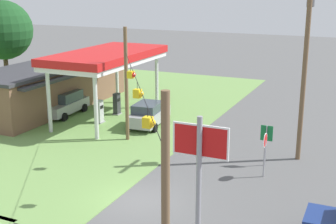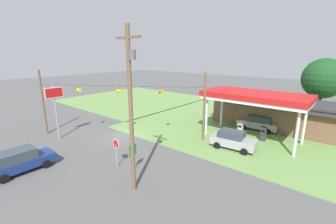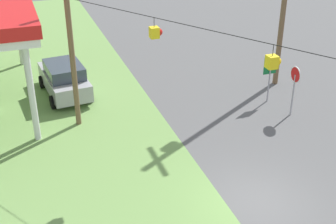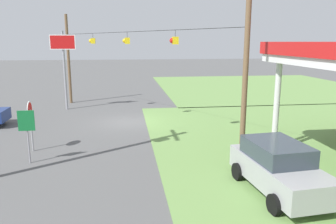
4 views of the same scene
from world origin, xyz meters
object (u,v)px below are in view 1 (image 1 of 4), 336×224
at_px(gas_station_canopy, 107,58).
at_px(stop_sign_roadside, 265,145).
at_px(fuel_pump_far, 117,105).
at_px(fuel_pump_near, 100,112).
at_px(stop_sign_overhead, 199,169).
at_px(gas_station_store, 51,86).
at_px(car_at_pumps_rear, 65,103).
at_px(utility_pole_main, 306,57).
at_px(car_at_pumps_front, 149,114).
at_px(route_sign, 266,137).
at_px(tree_behind_station, 3,30).

bearing_deg(gas_station_canopy, stop_sign_roadside, -114.92).
bearing_deg(fuel_pump_far, fuel_pump_near, 180.00).
relative_size(fuel_pump_near, stop_sign_overhead, 0.29).
xyz_separation_m(gas_station_canopy, gas_station_store, (1.01, 6.21, -2.91)).
distance_m(car_at_pumps_rear, utility_pole_main, 19.53).
distance_m(car_at_pumps_front, utility_pole_main, 12.54).
bearing_deg(fuel_pump_far, car_at_pumps_rear, 115.43).
relative_size(fuel_pump_near, route_sign, 0.74).
height_order(car_at_pumps_front, stop_sign_roadside, stop_sign_roadside).
bearing_deg(gas_station_store, stop_sign_overhead, -131.50).
bearing_deg(stop_sign_overhead, gas_station_canopy, 39.53).
bearing_deg(fuel_pump_near, stop_sign_overhead, -138.21).
bearing_deg(tree_behind_station, fuel_pump_far, -102.79).
xyz_separation_m(stop_sign_roadside, stop_sign_overhead, (-10.29, -0.06, 2.49)).
bearing_deg(fuel_pump_near, tree_behind_station, 67.90).
relative_size(fuel_pump_far, car_at_pumps_front, 0.39).
xyz_separation_m(gas_station_canopy, utility_pole_main, (-2.77, -14.94, 1.37)).
relative_size(gas_station_store, car_at_pumps_front, 3.49).
bearing_deg(fuel_pump_near, car_at_pumps_rear, 78.42).
height_order(fuel_pump_far, route_sign, route_sign).
relative_size(gas_station_canopy, stop_sign_overhead, 1.76).
bearing_deg(gas_station_canopy, utility_pole_main, -100.52).
bearing_deg(stop_sign_roadside, route_sign, -169.94).
xyz_separation_m(fuel_pump_near, stop_sign_roadside, (-5.07, -13.67, 0.97)).
xyz_separation_m(fuel_pump_near, fuel_pump_far, (2.56, 0.00, 0.00)).
bearing_deg(stop_sign_roadside, gas_station_store, -110.30).
bearing_deg(car_at_pumps_front, tree_behind_station, 69.12).
height_order(fuel_pump_near, stop_sign_roadside, stop_sign_roadside).
xyz_separation_m(fuel_pump_near, route_sign, (-3.35, -13.36, 0.86)).
distance_m(gas_station_canopy, stop_sign_roadside, 15.36).
height_order(gas_station_canopy, route_sign, gas_station_canopy).
relative_size(stop_sign_roadside, tree_behind_station, 0.29).
bearing_deg(gas_station_canopy, car_at_pumps_front, -97.51).
xyz_separation_m(gas_station_canopy, car_at_pumps_rear, (-0.51, 3.76, -3.81)).
distance_m(fuel_pump_far, stop_sign_overhead, 22.84).
distance_m(fuel_pump_near, tree_behind_station, 16.23).
distance_m(fuel_pump_near, route_sign, 13.80).
height_order(stop_sign_overhead, utility_pole_main, utility_pole_main).
distance_m(gas_station_canopy, tree_behind_station, 15.02).
relative_size(fuel_pump_near, fuel_pump_far, 1.00).
height_order(gas_station_canopy, car_at_pumps_front, gas_station_canopy).
distance_m(stop_sign_overhead, utility_pole_main, 14.05).
bearing_deg(route_sign, fuel_pump_far, 66.14).
xyz_separation_m(fuel_pump_far, utility_pole_main, (-4.05, -14.93, 5.30)).
relative_size(utility_pole_main, tree_behind_station, 1.26).
xyz_separation_m(gas_station_store, car_at_pumps_front, (-1.50, -9.97, -0.93)).
distance_m(stop_sign_roadside, utility_pole_main, 5.76).
distance_m(utility_pole_main, tree_behind_station, 30.12).
height_order(gas_station_store, fuel_pump_far, gas_station_store).
bearing_deg(car_at_pumps_front, stop_sign_overhead, -153.64).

